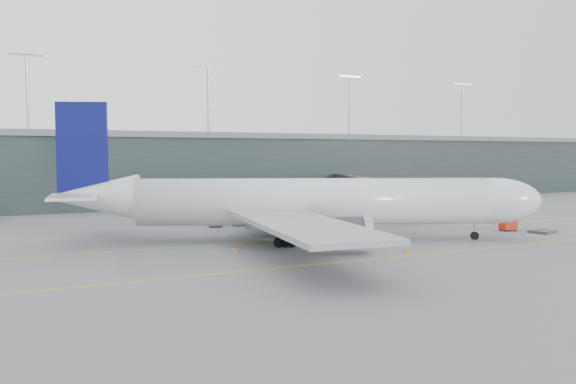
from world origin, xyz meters
name	(u,v)px	position (x,y,z in m)	size (l,w,h in m)	color
ground	(280,235)	(0.00, 0.00, 0.00)	(320.00, 320.00, 0.00)	slate
taxiline_a	(293,239)	(0.00, -4.00, 0.01)	(160.00, 0.25, 0.02)	gold
taxiline_b	(360,260)	(0.00, -20.00, 0.01)	(160.00, 0.25, 0.02)	gold
taxiline_lead_main	(258,217)	(5.00, 20.00, 0.01)	(0.25, 60.00, 0.02)	gold
terminal	(175,168)	(0.00, 58.00, 7.62)	(240.00, 36.00, 29.00)	#1E2829
main_aircraft	(310,203)	(1.11, -6.64, 4.81)	(58.59, 54.12, 17.13)	silver
jet_bridge	(354,185)	(25.88, 22.96, 4.81)	(16.29, 43.78, 6.43)	#29282D
gse_cart	(508,225)	(30.75, -10.35, 0.85)	(2.34, 1.58, 1.53)	#B3260C
baggage_dolly	(542,231)	(33.63, -13.73, 0.20)	(3.39, 2.71, 0.34)	#3C3B41
uld_a	(216,221)	(-5.42, 11.09, 0.93)	(2.42, 2.22, 1.77)	#333338
uld_b	(239,220)	(-1.83, 11.06, 0.92)	(2.37, 2.16, 1.75)	#333338
uld_c	(254,219)	(0.05, 9.63, 1.06)	(2.68, 2.42, 2.01)	#333338
cone_nose	(494,222)	(34.36, -4.23, 0.38)	(0.47, 0.47, 0.76)	#CA5C0B
cone_wing_stbd	(407,249)	(7.31, -18.16, 0.39)	(0.49, 0.49, 0.79)	orange
cone_wing_port	(311,219)	(10.69, 11.30, 0.31)	(0.39, 0.39, 0.63)	#D4630B
cone_tail	(235,250)	(-10.19, -10.58, 0.33)	(0.42, 0.42, 0.67)	#E95A0C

